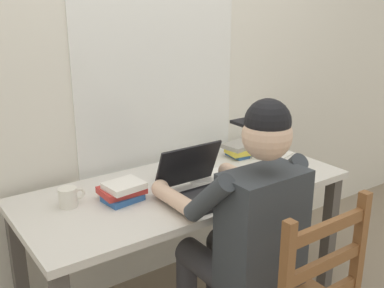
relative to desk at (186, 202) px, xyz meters
name	(u,v)px	position (x,y,z in m)	size (l,w,h in m)	color
back_wall	(139,54)	(0.00, 0.43, 0.67)	(6.00, 0.08, 2.60)	silver
desk	(186,202)	(0.00, 0.00, 0.00)	(1.59, 0.69, 0.71)	beige
seated_person	(244,226)	(0.01, -0.42, 0.05)	(0.50, 0.60, 1.23)	#33383D
laptop	(200,185)	(-0.02, -0.14, 0.14)	(0.33, 0.32, 0.22)	black
computer_mouse	(251,184)	(0.23, -0.21, 0.11)	(0.06, 0.10, 0.03)	black
coffee_mug_white	(276,173)	(0.38, -0.23, 0.14)	(0.12, 0.08, 0.10)	silver
coffee_mug_dark	(168,171)	(-0.03, 0.11, 0.13)	(0.11, 0.07, 0.09)	black
coffee_mug_spare	(68,197)	(-0.55, 0.10, 0.13)	(0.12, 0.08, 0.09)	silver
book_stack_main	(242,149)	(0.50, 0.16, 0.13)	(0.20, 0.17, 0.07)	#2D5B9E
book_stack_side	(123,191)	(-0.33, 0.02, 0.13)	(0.19, 0.17, 0.09)	#2D5B9E
paper_pile_near_laptop	(266,174)	(0.40, -0.14, 0.10)	(0.20, 0.17, 0.02)	silver
paper_pile_back_corner	(271,155)	(0.63, 0.06, 0.09)	(0.21, 0.16, 0.01)	silver
paper_pile_side	(207,176)	(0.15, 0.03, 0.09)	(0.19, 0.18, 0.01)	white
landscape_photo_print	(277,167)	(0.53, -0.08, 0.09)	(0.13, 0.09, 0.00)	#7A4293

